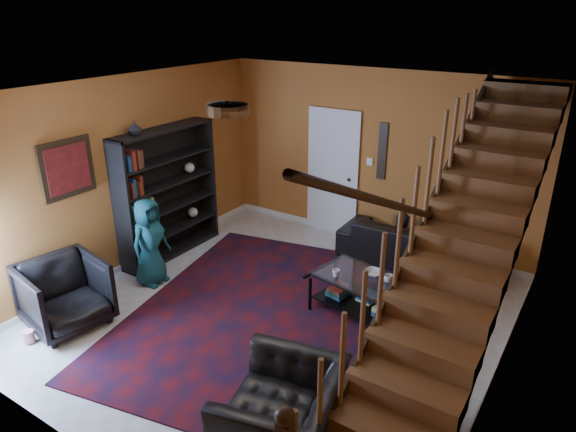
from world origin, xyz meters
name	(u,v)px	position (x,y,z in m)	size (l,w,h in m)	color
floor	(277,315)	(0.00, 0.00, 0.00)	(5.50, 5.50, 0.00)	beige
room	(255,248)	(-1.33, 1.33, 0.05)	(5.50, 5.50, 5.50)	#A85925
staircase	(458,259)	(2.12, 0.00, 1.40)	(0.95, 5.02, 3.18)	brown
bookshelf	(168,195)	(-2.40, 0.60, 0.96)	(0.35, 1.80, 2.00)	black
door	(333,174)	(-0.70, 2.73, 1.02)	(0.82, 0.05, 2.05)	silver
framed_picture	(67,169)	(-2.57, -0.90, 1.75)	(0.04, 0.74, 0.74)	maroon
wall_hanging	(382,151)	(0.15, 2.73, 1.55)	(0.14, 0.03, 0.90)	black
ceiling_fixture	(227,109)	(0.00, -0.80, 2.74)	(0.40, 0.40, 0.10)	#3F2814
rug	(281,317)	(0.08, -0.02, 0.01)	(3.61, 4.13, 0.02)	#490D0F
sofa	(413,244)	(0.92, 2.30, 0.32)	(2.19, 0.85, 0.64)	black
armchair_left	(65,294)	(-2.05, -1.55, 0.42)	(0.89, 0.92, 0.84)	black
armchair_right	(282,412)	(1.20, -1.69, 0.36)	(1.11, 0.97, 0.72)	black
person_adult_a	(400,249)	(0.71, 2.35, 0.17)	(0.45, 0.29, 1.23)	black
person_adult_b	(426,259)	(1.13, 2.35, 0.11)	(0.55, 0.43, 1.12)	black
person_child	(150,242)	(-1.95, -0.25, 0.63)	(0.62, 0.40, 1.26)	#1A5063
coffee_table	(365,293)	(0.90, 0.66, 0.28)	(1.39, 0.96, 0.49)	black
cup_a	(388,278)	(1.16, 0.75, 0.54)	(0.12, 0.12, 0.10)	#999999
cup_b	(336,273)	(0.55, 0.52, 0.53)	(0.10, 0.10, 0.09)	#999999
bowl	(374,273)	(0.93, 0.81, 0.52)	(0.23, 0.23, 0.06)	#999999
vase	(135,128)	(-2.41, 0.10, 2.10)	(0.18, 0.18, 0.19)	#999999
popcorn_bucket	(29,336)	(-2.10, -2.05, 0.09)	(0.12, 0.12, 0.14)	red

